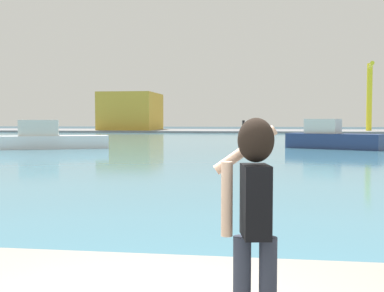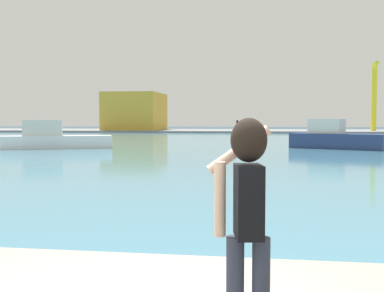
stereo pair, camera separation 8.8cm
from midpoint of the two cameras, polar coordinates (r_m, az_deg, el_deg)
name	(u,v)px [view 1 (the left image)]	position (r m, az deg, el deg)	size (l,w,h in m)	color
ground_plane	(251,141)	(54.05, 6.88, 0.55)	(220.00, 220.00, 0.00)	#334751
harbor_water	(251,140)	(56.05, 6.92, 0.66)	(140.00, 100.00, 0.02)	teal
far_shore_dock	(255,131)	(96.02, 7.38, 1.77)	(140.00, 20.00, 0.35)	gray
person_photographer	(254,205)	(3.77, 6.65, -6.97)	(0.53, 0.55, 1.74)	#2D3342
boat_moored	(50,139)	(41.52, -16.52, 0.83)	(8.97, 5.11, 2.36)	white
boat_moored_2	(332,138)	(41.46, 16.10, 0.91)	(7.83, 5.47, 2.45)	navy
warehouse_left	(131,111)	(99.12, -7.21, 4.07)	(10.54, 13.62, 7.43)	gold
port_crane	(370,90)	(94.51, 20.23, 6.25)	(2.18, 8.53, 12.41)	yellow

